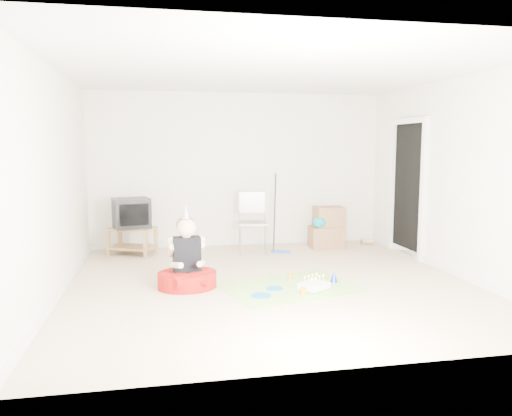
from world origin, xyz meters
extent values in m
plane|color=beige|center=(0.00, 0.00, 0.00)|extent=(5.00, 5.00, 0.00)
cube|color=black|center=(2.48, 1.20, 1.02)|extent=(0.02, 0.90, 2.05)
cube|color=#9B7346|center=(-1.78, 2.00, 0.42)|extent=(0.80, 0.68, 0.03)
cube|color=#9B7346|center=(-1.78, 2.00, 0.12)|extent=(0.80, 0.68, 0.03)
cube|color=#9B7346|center=(-2.14, 1.97, 0.22)|extent=(0.07, 0.07, 0.43)
cube|color=#9B7346|center=(-1.57, 1.70, 0.22)|extent=(0.07, 0.07, 0.43)
cube|color=#9B7346|center=(-1.99, 2.30, 0.22)|extent=(0.07, 0.07, 0.43)
cube|color=#9B7346|center=(-1.42, 2.04, 0.22)|extent=(0.07, 0.07, 0.43)
cube|color=black|center=(-1.78, 2.00, 0.66)|extent=(0.63, 0.56, 0.47)
cube|color=gray|center=(0.11, 1.76, 0.49)|extent=(0.50, 0.48, 0.03)
cylinder|color=gray|center=(-0.10, 1.78, 0.50)|extent=(0.02, 0.02, 1.01)
cylinder|color=gray|center=(0.32, 1.73, 0.50)|extent=(0.02, 0.02, 1.01)
cube|color=#926746|center=(1.41, 1.97, 0.18)|extent=(0.56, 0.44, 0.35)
cube|color=#926746|center=(1.46, 2.00, 0.52)|extent=(0.47, 0.38, 0.33)
ellipsoid|color=#0B807F|center=(1.25, 1.85, 0.45)|extent=(0.24, 0.17, 0.19)
cube|color=blue|center=(0.55, 1.68, 0.02)|extent=(0.33, 0.20, 0.03)
cylinder|color=black|center=(0.55, 1.68, 0.64)|extent=(0.15, 0.41, 1.23)
cube|color=#26744D|center=(2.20, 2.11, 0.01)|extent=(0.27, 0.30, 0.03)
cube|color=#C6442A|center=(2.20, 2.11, 0.04)|extent=(0.24, 0.28, 0.03)
cube|color=beige|center=(2.20, 2.11, 0.07)|extent=(0.21, 0.26, 0.03)
cylinder|color=#9E130E|center=(-1.03, -0.03, 0.10)|extent=(0.78, 0.78, 0.19)
cube|color=black|center=(-1.03, -0.03, 0.41)|extent=(0.34, 0.21, 0.43)
sphere|color=beige|center=(-1.03, -0.03, 0.74)|extent=(0.25, 0.25, 0.23)
cone|color=silver|center=(-1.03, -0.03, 0.94)|extent=(0.12, 0.12, 0.17)
cube|color=#DD2E89|center=(0.20, -0.27, 0.00)|extent=(1.82, 1.52, 0.01)
cube|color=white|center=(0.45, -0.42, 0.05)|extent=(0.41, 0.39, 0.09)
cube|color=#45C36C|center=(0.45, -0.42, 0.01)|extent=(0.41, 0.39, 0.01)
cylinder|color=beige|center=(0.38, -0.53, 0.12)|extent=(0.01, 0.01, 0.07)
cylinder|color=beige|center=(0.44, -0.48, 0.12)|extent=(0.01, 0.01, 0.07)
cylinder|color=beige|center=(0.51, -0.44, 0.12)|extent=(0.01, 0.01, 0.07)
cylinder|color=beige|center=(0.57, -0.40, 0.12)|extent=(0.01, 0.01, 0.07)
cylinder|color=beige|center=(0.32, -0.44, 0.12)|extent=(0.01, 0.01, 0.07)
cylinder|color=beige|center=(0.39, -0.40, 0.12)|extent=(0.01, 0.01, 0.07)
cylinder|color=beige|center=(0.45, -0.36, 0.12)|extent=(0.01, 0.01, 0.07)
cylinder|color=beige|center=(0.51, -0.31, 0.12)|extent=(0.01, 0.01, 0.07)
cylinder|color=blue|center=(-0.01, -0.30, 0.01)|extent=(0.21, 0.21, 0.01)
cylinder|color=blue|center=(-0.22, -0.55, 0.01)|extent=(0.28, 0.28, 0.01)
cylinder|color=orange|center=(0.29, 0.09, 0.04)|extent=(0.06, 0.06, 0.07)
cylinder|color=orange|center=(0.26, -0.60, 0.05)|extent=(0.08, 0.08, 0.08)
cone|color=#1932B1|center=(0.79, -0.15, 0.08)|extent=(0.12, 0.12, 0.14)
camera|label=1|loc=(-1.33, -5.96, 1.71)|focal=35.00mm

